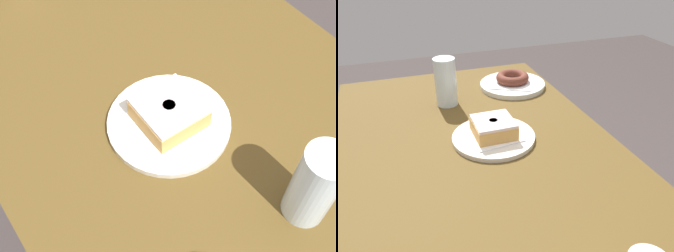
# 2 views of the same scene
# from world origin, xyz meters

# --- Properties ---
(table) EXTENTS (1.07, 0.65, 0.73)m
(table) POSITION_xyz_m (0.00, 0.00, 0.64)
(table) COLOR brown
(table) RESTS_ON ground_plane
(plate_chocolate_ring) EXTENTS (0.21, 0.21, 0.01)m
(plate_chocolate_ring) POSITION_xyz_m (-0.33, 0.20, 0.73)
(plate_chocolate_ring) COLOR silver
(plate_chocolate_ring) RESTS_ON table
(napkin_chocolate_ring) EXTENTS (0.18, 0.18, 0.00)m
(napkin_chocolate_ring) POSITION_xyz_m (-0.33, 0.20, 0.74)
(napkin_chocolate_ring) COLOR white
(napkin_chocolate_ring) RESTS_ON plate_chocolate_ring
(donut_chocolate_ring) EXTENTS (0.11, 0.11, 0.03)m
(donut_chocolate_ring) POSITION_xyz_m (-0.33, 0.20, 0.76)
(donut_chocolate_ring) COLOR brown
(donut_chocolate_ring) RESTS_ON napkin_chocolate_ring
(plate_glazed_square) EXTENTS (0.20, 0.20, 0.01)m
(plate_glazed_square) POSITION_xyz_m (-0.04, 0.05, 0.73)
(plate_glazed_square) COLOR silver
(plate_glazed_square) RESTS_ON table
(napkin_glazed_square) EXTENTS (0.13, 0.13, 0.00)m
(napkin_glazed_square) POSITION_xyz_m (-0.04, 0.05, 0.74)
(napkin_glazed_square) COLOR white
(napkin_glazed_square) RESTS_ON plate_glazed_square
(donut_glazed_square) EXTENTS (0.09, 0.09, 0.04)m
(donut_glazed_square) POSITION_xyz_m (-0.04, 0.05, 0.76)
(donut_glazed_square) COLOR #D7A050
(donut_glazed_square) RESTS_ON napkin_glazed_square
(water_glass) EXTENTS (0.06, 0.06, 0.14)m
(water_glass) POSITION_xyz_m (-0.27, -0.02, 0.79)
(water_glass) COLOR silver
(water_glass) RESTS_ON table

